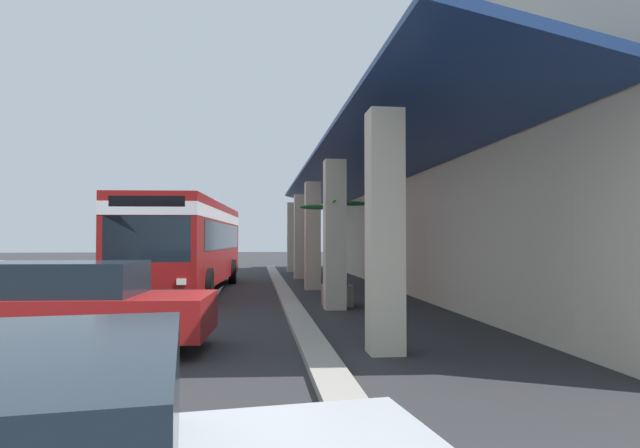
{
  "coord_description": "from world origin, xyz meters",
  "views": [
    {
      "loc": [
        19.16,
        3.33,
        1.84
      ],
      "look_at": [
        4.23,
        5.12,
        2.27
      ],
      "focal_mm": 30.34,
      "sensor_mm": 36.0,
      "label": 1
    }
  ],
  "objects": [
    {
      "name": "transit_bus",
      "position": [
        -0.68,
        0.92,
        1.85
      ],
      "size": [
        11.35,
        3.3,
        3.34
      ],
      "color": "maroon",
      "rests_on": "ground"
    },
    {
      "name": "parked_sedan_red",
      "position": [
        9.94,
        0.34,
        0.75
      ],
      "size": [
        2.65,
        4.52,
        1.47
      ],
      "color": "maroon",
      "rests_on": "ground"
    },
    {
      "name": "potted_palm",
      "position": [
        4.37,
        5.56,
        0.76
      ],
      "size": [
        1.81,
        1.94,
        2.93
      ],
      "color": "gray",
      "rests_on": "ground"
    },
    {
      "name": "plaza_building",
      "position": [
        -0.5,
        13.93,
        3.88
      ],
      "size": [
        28.08,
        14.69,
        7.75
      ],
      "color": "beige",
      "rests_on": "ground"
    },
    {
      "name": "ground",
      "position": [
        0.0,
        8.0,
        0.0
      ],
      "size": [
        120.0,
        120.0,
        0.0
      ],
      "primitive_type": "plane",
      "color": "#2D2D30"
    },
    {
      "name": "curb_strip",
      "position": [
        -0.5,
        4.3,
        0.06
      ],
      "size": [
        33.33,
        0.5,
        0.12
      ],
      "primitive_type": "cube",
      "color": "#9E998E",
      "rests_on": "ground"
    }
  ]
}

